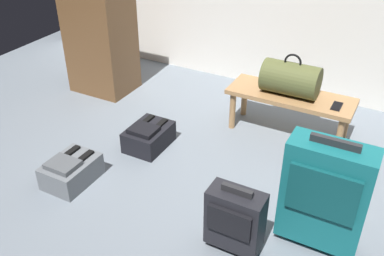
{
  "coord_description": "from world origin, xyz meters",
  "views": [
    {
      "loc": [
        0.93,
        -2.3,
        1.96
      ],
      "look_at": [
        -0.37,
        0.12,
        0.25
      ],
      "focal_mm": 40.51,
      "sensor_mm": 36.0,
      "label": 1
    }
  ],
  "objects_px": {
    "suitcase_small_charcoal": "(235,219)",
    "bench": "(290,100)",
    "backpack_grey": "(71,171)",
    "duffel_bag_olive": "(291,79)",
    "suitcase_upright_teal": "(325,194)",
    "cell_phone": "(337,106)",
    "side_cabinet": "(100,35)",
    "backpack_dark": "(149,136)"
  },
  "relations": [
    {
      "from": "bench",
      "to": "duffel_bag_olive",
      "type": "relative_size",
      "value": 2.27
    },
    {
      "from": "side_cabinet",
      "to": "backpack_grey",
      "type": "bearing_deg",
      "value": -61.26
    },
    {
      "from": "bench",
      "to": "side_cabinet",
      "type": "height_order",
      "value": "side_cabinet"
    },
    {
      "from": "cell_phone",
      "to": "suitcase_small_charcoal",
      "type": "distance_m",
      "value": 1.37
    },
    {
      "from": "duffel_bag_olive",
      "to": "cell_phone",
      "type": "bearing_deg",
      "value": -5.08
    },
    {
      "from": "bench",
      "to": "suitcase_upright_teal",
      "type": "bearing_deg",
      "value": -64.2
    },
    {
      "from": "cell_phone",
      "to": "backpack_grey",
      "type": "height_order",
      "value": "cell_phone"
    },
    {
      "from": "backpack_dark",
      "to": "backpack_grey",
      "type": "distance_m",
      "value": 0.68
    },
    {
      "from": "suitcase_small_charcoal",
      "to": "duffel_bag_olive",
      "type": "bearing_deg",
      "value": 95.77
    },
    {
      "from": "cell_phone",
      "to": "backpack_grey",
      "type": "distance_m",
      "value": 2.01
    },
    {
      "from": "bench",
      "to": "backpack_grey",
      "type": "relative_size",
      "value": 2.63
    },
    {
      "from": "side_cabinet",
      "to": "cell_phone",
      "type": "bearing_deg",
      "value": -0.01
    },
    {
      "from": "cell_phone",
      "to": "suitcase_small_charcoal",
      "type": "xyz_separation_m",
      "value": [
        -0.25,
        -1.34,
        -0.13
      ]
    },
    {
      "from": "duffel_bag_olive",
      "to": "cell_phone",
      "type": "height_order",
      "value": "duffel_bag_olive"
    },
    {
      "from": "bench",
      "to": "suitcase_small_charcoal",
      "type": "relative_size",
      "value": 2.17
    },
    {
      "from": "bench",
      "to": "side_cabinet",
      "type": "xyz_separation_m",
      "value": [
        -1.86,
        -0.03,
        0.24
      ]
    },
    {
      "from": "backpack_dark",
      "to": "side_cabinet",
      "type": "distance_m",
      "value": 1.25
    },
    {
      "from": "bench",
      "to": "backpack_dark",
      "type": "xyz_separation_m",
      "value": [
        -0.91,
        -0.71,
        -0.22
      ]
    },
    {
      "from": "bench",
      "to": "suitcase_upright_teal",
      "type": "relative_size",
      "value": 1.35
    },
    {
      "from": "cell_phone",
      "to": "backpack_dark",
      "type": "height_order",
      "value": "cell_phone"
    },
    {
      "from": "suitcase_small_charcoal",
      "to": "side_cabinet",
      "type": "distance_m",
      "value": 2.41
    },
    {
      "from": "suitcase_small_charcoal",
      "to": "bench",
      "type": "bearing_deg",
      "value": 94.98
    },
    {
      "from": "duffel_bag_olive",
      "to": "suitcase_small_charcoal",
      "type": "distance_m",
      "value": 1.41
    },
    {
      "from": "bench",
      "to": "side_cabinet",
      "type": "relative_size",
      "value": 0.91
    },
    {
      "from": "bench",
      "to": "suitcase_upright_teal",
      "type": "height_order",
      "value": "suitcase_upright_teal"
    },
    {
      "from": "suitcase_small_charcoal",
      "to": "backpack_grey",
      "type": "xyz_separation_m",
      "value": [
        -1.26,
        0.04,
        -0.15
      ]
    },
    {
      "from": "duffel_bag_olive",
      "to": "backpack_dark",
      "type": "bearing_deg",
      "value": -141.47
    },
    {
      "from": "cell_phone",
      "to": "backpack_dark",
      "type": "bearing_deg",
      "value": -152.14
    },
    {
      "from": "suitcase_small_charcoal",
      "to": "backpack_dark",
      "type": "xyz_separation_m",
      "value": [
        -1.03,
        0.67,
        -0.15
      ]
    },
    {
      "from": "suitcase_small_charcoal",
      "to": "backpack_grey",
      "type": "bearing_deg",
      "value": 178.27
    },
    {
      "from": "backpack_grey",
      "to": "suitcase_small_charcoal",
      "type": "bearing_deg",
      "value": -1.73
    },
    {
      "from": "duffel_bag_olive",
      "to": "backpack_grey",
      "type": "height_order",
      "value": "duffel_bag_olive"
    },
    {
      "from": "backpack_dark",
      "to": "cell_phone",
      "type": "bearing_deg",
      "value": 27.86
    },
    {
      "from": "cell_phone",
      "to": "side_cabinet",
      "type": "height_order",
      "value": "side_cabinet"
    },
    {
      "from": "duffel_bag_olive",
      "to": "bench",
      "type": "bearing_deg",
      "value": 0.0
    },
    {
      "from": "duffel_bag_olive",
      "to": "suitcase_upright_teal",
      "type": "height_order",
      "value": "suitcase_upright_teal"
    },
    {
      "from": "duffel_bag_olive",
      "to": "backpack_dark",
      "type": "relative_size",
      "value": 1.16
    },
    {
      "from": "suitcase_small_charcoal",
      "to": "side_cabinet",
      "type": "relative_size",
      "value": 0.42
    },
    {
      "from": "cell_phone",
      "to": "suitcase_upright_teal",
      "type": "bearing_deg",
      "value": -81.1
    },
    {
      "from": "suitcase_upright_teal",
      "to": "backpack_grey",
      "type": "xyz_separation_m",
      "value": [
        -1.68,
        -0.24,
        -0.29
      ]
    },
    {
      "from": "duffel_bag_olive",
      "to": "backpack_dark",
      "type": "distance_m",
      "value": 1.2
    },
    {
      "from": "backpack_dark",
      "to": "side_cabinet",
      "type": "height_order",
      "value": "side_cabinet"
    }
  ]
}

